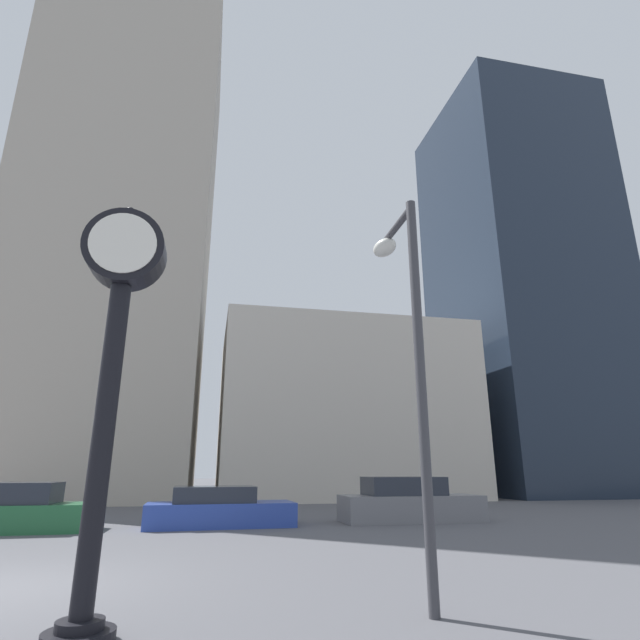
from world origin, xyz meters
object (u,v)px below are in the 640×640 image
object	(u,v)px
street_clock	(115,339)
car_green	(21,511)
car_grey	(409,503)
street_lamp_right	(406,324)
car_blue	(219,509)

from	to	relation	value
street_clock	car_green	bearing A→B (deg)	110.77
car_grey	street_clock	bearing A→B (deg)	-125.74
car_green	street_lamp_right	size ratio (longest dim) A/B	0.69
street_clock	car_grey	size ratio (longest dim) A/B	1.04
car_grey	car_blue	bearing A→B (deg)	-177.81
street_clock	street_lamp_right	world-z (taller)	street_lamp_right
street_clock	car_blue	size ratio (longest dim) A/B	1.08
car_grey	street_lamp_right	bearing A→B (deg)	-110.87
car_green	car_grey	world-z (taller)	car_grey
street_clock	car_blue	world-z (taller)	street_clock
car_grey	street_lamp_right	world-z (taller)	street_lamp_right
street_clock	car_green	distance (m)	11.61
car_grey	car_green	bearing A→B (deg)	-177.59
car_blue	street_lamp_right	distance (m)	11.07
car_green	car_grey	size ratio (longest dim) A/B	0.80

